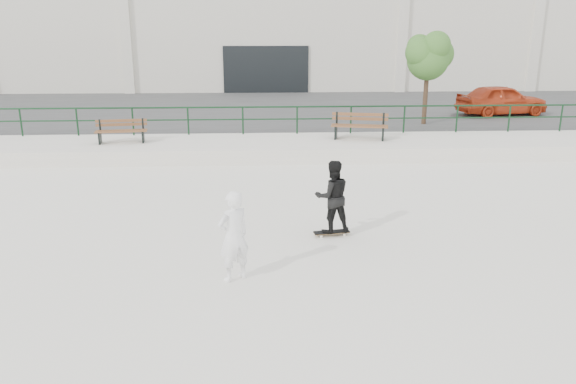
{
  "coord_description": "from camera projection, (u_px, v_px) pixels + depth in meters",
  "views": [
    {
      "loc": [
        -0.33,
        -9.76,
        4.41
      ],
      "look_at": [
        0.24,
        2.0,
        0.88
      ],
      "focal_mm": 35.0,
      "sensor_mm": 36.0,
      "label": 1
    }
  ],
  "objects": [
    {
      "name": "red_car",
      "position": [
        502.0,
        100.0,
        24.98
      ],
      "size": [
        4.2,
        2.3,
        1.36
      ],
      "primitive_type": "imported",
      "rotation": [
        0.0,
        0.0,
        1.75
      ],
      "color": "#BC3817",
      "rests_on": "parking_strip"
    },
    {
      "name": "seated_skater",
      "position": [
        234.0,
        236.0,
        9.86
      ],
      "size": [
        0.72,
        0.67,
        1.66
      ],
      "primitive_type": "imported",
      "rotation": [
        0.0,
        0.0,
        3.73
      ],
      "color": "white",
      "rests_on": "ground"
    },
    {
      "name": "bench_left",
      "position": [
        121.0,
        131.0,
        19.19
      ],
      "size": [
        1.77,
        0.7,
        0.79
      ],
      "rotation": [
        0.0,
        0.0,
        0.12
      ],
      "color": "brown",
      "rests_on": "ledge"
    },
    {
      "name": "parking_strip",
      "position": [
        268.0,
        112.0,
        27.76
      ],
      "size": [
        60.0,
        14.0,
        0.5
      ],
      "primitive_type": "cube",
      "color": "#3B3B3B",
      "rests_on": "ground"
    },
    {
      "name": "bench_right",
      "position": [
        360.0,
        126.0,
        19.79
      ],
      "size": [
        2.06,
        0.97,
        0.91
      ],
      "rotation": [
        0.0,
        0.0,
        -0.21
      ],
      "color": "brown",
      "rests_on": "ledge"
    },
    {
      "name": "railing",
      "position": [
        270.0,
        114.0,
        20.59
      ],
      "size": [
        28.0,
        0.06,
        1.03
      ],
      "color": "#14371C",
      "rests_on": "ledge"
    },
    {
      "name": "commercial_building",
      "position": [
        264.0,
        22.0,
        39.91
      ],
      "size": [
        44.2,
        16.33,
        8.0
      ],
      "color": "silver",
      "rests_on": "ground"
    },
    {
      "name": "ledge",
      "position": [
        271.0,
        148.0,
        19.63
      ],
      "size": [
        30.0,
        3.0,
        0.5
      ],
      "primitive_type": "cube",
      "color": "silver",
      "rests_on": "ground"
    },
    {
      "name": "ground",
      "position": [
        281.0,
        267.0,
        10.61
      ],
      "size": [
        120.0,
        120.0,
        0.0
      ],
      "primitive_type": "plane",
      "color": "silver",
      "rests_on": "ground"
    },
    {
      "name": "standing_skater",
      "position": [
        332.0,
        197.0,
        11.93
      ],
      "size": [
        0.85,
        0.71,
        1.58
      ],
      "primitive_type": "imported",
      "rotation": [
        0.0,
        0.0,
        3.3
      ],
      "color": "black",
      "rests_on": "skateboard"
    },
    {
      "name": "skateboard",
      "position": [
        332.0,
        232.0,
        12.17
      ],
      "size": [
        0.8,
        0.32,
        0.09
      ],
      "rotation": [
        0.0,
        0.0,
        0.16
      ],
      "color": "black",
      "rests_on": "ground"
    },
    {
      "name": "tree",
      "position": [
        429.0,
        55.0,
        22.15
      ],
      "size": [
        2.06,
        1.84,
        3.67
      ],
      "color": "#4D3826",
      "rests_on": "parking_strip"
    }
  ]
}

